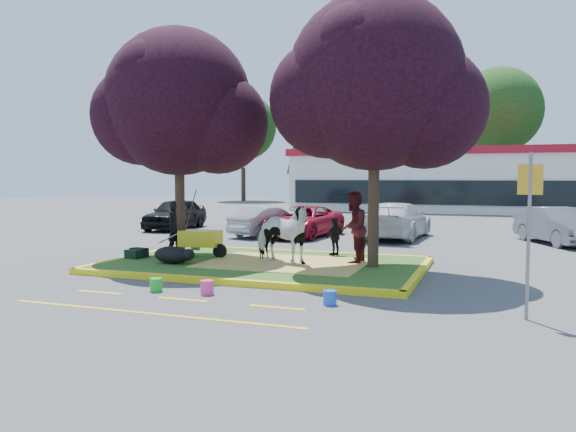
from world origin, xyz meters
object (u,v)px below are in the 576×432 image
(sign_post, at_px, (529,215))
(car_silver, at_px, (268,221))
(cow, at_px, (281,234))
(calf, at_px, (172,255))
(handler, at_px, (176,228))
(wheelbarrow, at_px, (201,239))
(bucket_pink, at_px, (207,288))
(car_black, at_px, (175,214))
(bucket_blue, at_px, (330,298))
(bucket_green, at_px, (156,285))

(sign_post, bearing_deg, car_silver, 139.81)
(cow, xyz_separation_m, calf, (-2.71, -0.92, -0.56))
(handler, relative_size, wheelbarrow, 0.78)
(bucket_pink, xyz_separation_m, car_black, (-8.31, 12.41, 0.57))
(sign_post, distance_m, car_black, 19.00)
(bucket_blue, bearing_deg, bucket_pink, 179.37)
(handler, relative_size, bucket_blue, 5.69)
(wheelbarrow, xyz_separation_m, bucket_green, (1.10, -3.94, -0.53))
(sign_post, height_order, car_black, sign_post)
(calf, distance_m, handler, 1.68)
(cow, distance_m, car_silver, 8.44)
(bucket_blue, bearing_deg, sign_post, 1.17)
(sign_post, bearing_deg, bucket_pink, -169.59)
(cow, xyz_separation_m, wheelbarrow, (-2.58, 0.39, -0.27))
(bucket_blue, bearing_deg, car_silver, 117.46)
(cow, bearing_deg, sign_post, -104.35)
(calf, height_order, sign_post, sign_post)
(bucket_blue, bearing_deg, wheelbarrow, 141.55)
(cow, height_order, bucket_green, cow)
(sign_post, relative_size, bucket_green, 10.00)
(cow, bearing_deg, car_silver, 40.90)
(sign_post, xyz_separation_m, car_silver, (-9.24, 11.10, -1.18))
(wheelbarrow, height_order, bucket_pink, wheelbarrow)
(handler, bearing_deg, car_black, 44.71)
(car_black, distance_m, car_silver, 5.30)
(bucket_blue, bearing_deg, calf, 152.86)
(bucket_green, distance_m, car_black, 14.40)
(calf, xyz_separation_m, wheelbarrow, (0.12, 1.31, 0.29))
(calf, xyz_separation_m, bucket_blue, (5.02, -2.57, -0.24))
(bucket_green, xyz_separation_m, car_black, (-7.14, 12.49, 0.57))
(bucket_pink, relative_size, bucket_blue, 1.07)
(cow, relative_size, calf, 1.77)
(wheelbarrow, relative_size, bucket_green, 7.07)
(bucket_pink, height_order, car_silver, car_silver)
(handler, relative_size, bucket_pink, 5.31)
(sign_post, distance_m, bucket_blue, 3.81)
(cow, height_order, car_silver, cow)
(wheelbarrow, distance_m, car_silver, 7.34)
(wheelbarrow, height_order, car_silver, car_silver)
(cow, bearing_deg, bucket_blue, -130.08)
(car_black, height_order, car_silver, car_black)
(cow, height_order, bucket_pink, cow)
(handler, relative_size, bucket_green, 5.53)
(sign_post, height_order, bucket_blue, sign_post)
(bucket_pink, height_order, bucket_blue, bucket_pink)
(wheelbarrow, xyz_separation_m, bucket_pink, (2.26, -3.86, -0.52))
(car_silver, bearing_deg, wheelbarrow, 115.49)
(wheelbarrow, bearing_deg, car_black, 120.22)
(cow, bearing_deg, car_black, 60.43)
(car_silver, bearing_deg, cow, 132.85)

